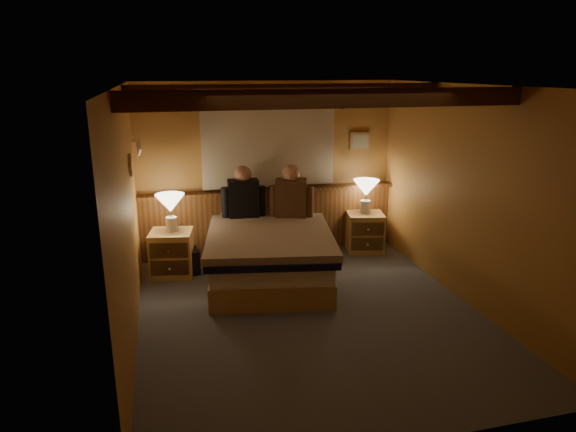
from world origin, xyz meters
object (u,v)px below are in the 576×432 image
object	(u,v)px
person_right	(291,195)
duffel_bag	(178,262)
bed	(270,255)
nightstand_left	(172,253)
lamp_right	(366,190)
person_left	(243,196)
nightstand_right	(365,232)
lamp_left	(170,205)

from	to	relation	value
person_right	duffel_bag	size ratio (longest dim) A/B	1.31
bed	duffel_bag	size ratio (longest dim) A/B	3.84
person_right	duffel_bag	bearing A→B (deg)	-159.94
duffel_bag	nightstand_left	bearing A→B (deg)	171.54
bed	nightstand_left	xyz separation A→B (m)	(-1.17, 0.50, -0.05)
lamp_right	person_right	xyz separation A→B (m)	(-1.16, -0.21, 0.04)
lamp_right	duffel_bag	world-z (taller)	lamp_right
bed	lamp_right	bearing A→B (deg)	36.06
person_left	duffel_bag	distance (m)	1.21
bed	nightstand_right	distance (m)	1.74
bed	person_right	size ratio (longest dim) A/B	2.93
lamp_left	duffel_bag	bearing A→B (deg)	-36.12
bed	person_right	xyz separation A→B (m)	(0.42, 0.56, 0.60)
person_right	lamp_right	bearing A→B (deg)	27.81
bed	lamp_left	world-z (taller)	lamp_left
nightstand_right	lamp_right	world-z (taller)	lamp_right
lamp_left	bed	bearing A→B (deg)	-24.66
nightstand_left	nightstand_right	size ratio (longest dim) A/B	1.01
lamp_left	nightstand_left	bearing A→B (deg)	-118.29
person_left	nightstand_right	bearing A→B (deg)	4.11
person_left	lamp_left	bearing A→B (deg)	-166.47
person_right	duffel_bag	xyz separation A→B (m)	(-1.52, -0.07, -0.77)
nightstand_right	duffel_bag	world-z (taller)	nightstand_right
bed	nightstand_left	world-z (taller)	bed
person_left	nightstand_left	bearing A→B (deg)	-164.73
person_left	bed	bearing A→B (deg)	-71.32
lamp_left	person_left	bearing A→B (deg)	10.56
person_left	person_right	distance (m)	0.63
nightstand_left	nightstand_right	xyz separation A→B (m)	(2.74, 0.25, -0.01)
person_left	duffel_bag	bearing A→B (deg)	-163.71
lamp_left	person_right	distance (m)	1.57
nightstand_right	person_right	size ratio (longest dim) A/B	0.81
lamp_left	person_left	xyz separation A→B (m)	(0.95, 0.18, 0.02)
nightstand_right	lamp_right	size ratio (longest dim) A/B	1.22
lamp_left	lamp_right	xyz separation A→B (m)	(2.73, 0.24, -0.01)
person_right	person_left	bearing A→B (deg)	-175.90
bed	person_right	world-z (taller)	person_right
nightstand_left	duffel_bag	world-z (taller)	nightstand_left
lamp_left	duffel_bag	xyz separation A→B (m)	(0.05, -0.04, -0.75)
nightstand_left	person_right	world-z (taller)	person_right
nightstand_left	person_right	distance (m)	1.72
lamp_left	lamp_right	bearing A→B (deg)	5.04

